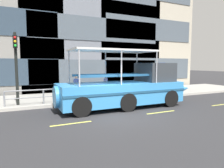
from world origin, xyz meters
The scene contains 12 objects.
ground_plane centered at (0.00, 0.00, 0.00)m, with size 120.00×120.00×0.00m, color #2B2B2D.
sidewalk centered at (0.00, 5.60, 0.09)m, with size 32.00×4.80×0.18m, color #99968E.
curb_edge centered at (0.00, 3.11, 0.09)m, with size 32.00×0.18×0.18m, color #B2ADA3.
lane_centreline centered at (0.00, -0.62, 0.00)m, with size 25.80×0.12×0.01m.
office_tower_right centered at (8.26, 12.92, 10.18)m, with size 11.19×9.12×20.37m.
curb_guardrail centered at (1.05, 3.45, 0.78)m, with size 12.48×0.09×0.89m.
traffic_light_pole centered at (-4.47, 3.76, 2.70)m, with size 0.24×0.46×4.16m.
parking_sign centered at (6.15, 4.04, 1.86)m, with size 0.60×0.12×2.48m.
duck_tour_boat centered at (1.62, 1.39, 1.11)m, with size 9.16×2.47×3.35m.
pedestrian_near_bow centered at (4.55, 4.57, 1.09)m, with size 0.38×0.29×1.51m.
pedestrian_mid_left centered at (1.40, 4.47, 1.12)m, with size 0.36×0.32×1.55m.
pedestrian_mid_right centered at (-0.86, 4.21, 1.16)m, with size 0.33×0.37×1.63m.
Camera 1 is at (-4.37, -8.94, 2.55)m, focal length 32.11 mm.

